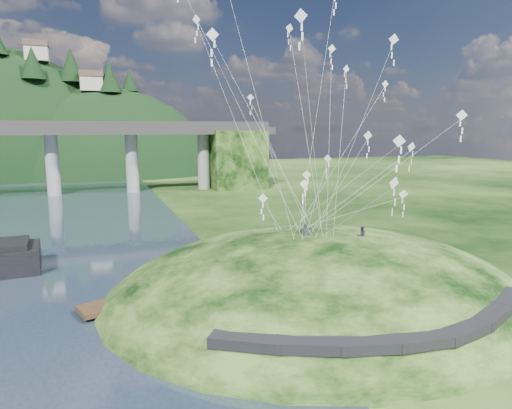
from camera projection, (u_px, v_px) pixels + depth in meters
name	position (u px, v px, depth m)	size (l,w,h in m)	color
ground	(232.00, 316.00, 32.92)	(320.00, 320.00, 0.00)	black
grass_hill	(318.00, 311.00, 37.69)	(36.00, 32.00, 13.00)	black
footpath	(406.00, 328.00, 26.02)	(22.29, 5.84, 0.83)	black
wooden_dock	(174.00, 291.00, 36.70)	(14.90, 6.76, 1.06)	#332314
kite_flyers	(335.00, 225.00, 36.35)	(5.20, 2.11, 2.01)	#282C36
kite_swarm	(323.00, 100.00, 35.89)	(20.28, 17.53, 20.33)	white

